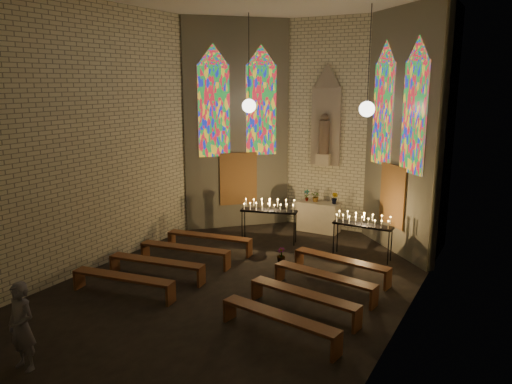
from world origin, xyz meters
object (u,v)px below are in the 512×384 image
votive_stand_left (269,208)px  visitor (22,327)px  aisle_flower_pot (281,255)px  votive_stand_right (363,222)px  altar (318,217)px

votive_stand_left → visitor: 8.39m
aisle_flower_pot → votive_stand_left: 2.03m
votive_stand_left → votive_stand_right: (3.00, -0.00, -0.04)m
altar → visitor: visitor is taller
altar → votive_stand_left: size_ratio=0.77×
altar → votive_stand_right: (2.09, -1.85, 0.57)m
aisle_flower_pot → visitor: 7.16m
aisle_flower_pot → votive_stand_right: size_ratio=0.25×
votive_stand_right → visitor: bearing=-112.2°
votive_stand_right → votive_stand_left: bearing=-179.7°
votive_stand_left → visitor: bearing=-108.8°
altar → votive_stand_left: votive_stand_left is taller
altar → votive_stand_right: 2.85m
votive_stand_left → votive_stand_right: votive_stand_left is taller
votive_stand_right → aisle_flower_pot: bearing=-142.4°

